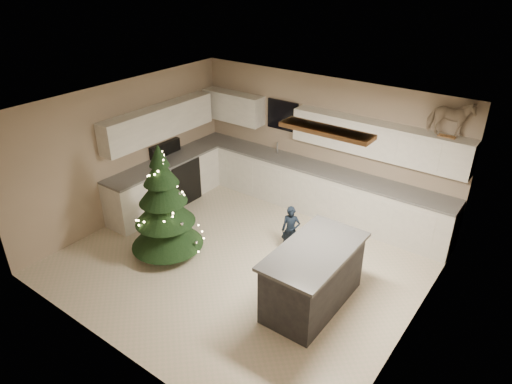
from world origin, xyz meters
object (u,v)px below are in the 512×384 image
(bar_stool, at_px, (296,259))
(christmas_tree, at_px, (164,211))
(island, at_px, (313,277))
(toddler, at_px, (291,230))
(rocking_horse, at_px, (451,118))

(bar_stool, height_order, christmas_tree, christmas_tree)
(island, xyz_separation_m, toddler, (-0.96, 0.91, -0.05))
(christmas_tree, bearing_deg, toddler, 37.14)
(bar_stool, xyz_separation_m, toddler, (-0.57, 0.76, -0.10))
(island, relative_size, rocking_horse, 2.32)
(island, height_order, bar_stool, island)
(island, distance_m, toddler, 1.32)
(christmas_tree, bearing_deg, bar_stool, 12.68)
(christmas_tree, distance_m, toddler, 2.12)
(bar_stool, bearing_deg, island, -21.86)
(bar_stool, height_order, rocking_horse, rocking_horse)
(christmas_tree, height_order, toddler, christmas_tree)
(christmas_tree, height_order, rocking_horse, rocking_horse)
(island, bearing_deg, toddler, 136.35)
(bar_stool, xyz_separation_m, christmas_tree, (-2.23, -0.50, 0.29))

